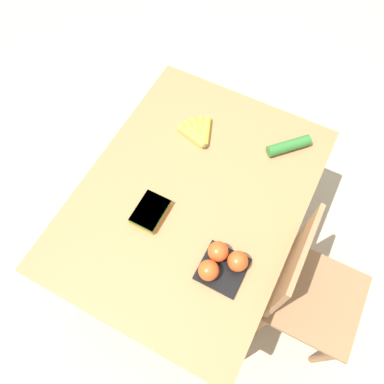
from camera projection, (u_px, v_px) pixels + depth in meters
name	position (u px, v px, depth m)	size (l,w,h in m)	color
ground_plane	(192.00, 248.00, 2.33)	(12.00, 12.00, 0.00)	#B7A88E
dining_table	(192.00, 204.00, 1.75)	(1.27, 0.96, 0.74)	#9E7044
chair	(305.00, 290.00, 1.72)	(0.42, 0.40, 0.95)	#8E6642
banana_bunch	(199.00, 133.00, 1.80)	(0.17, 0.17, 0.04)	brown
tomato_pack	(222.00, 262.00, 1.48)	(0.18, 0.18, 0.09)	black
carrot_bag	(150.00, 212.00, 1.61)	(0.16, 0.12, 0.04)	orange
cucumber_near	(289.00, 146.00, 1.76)	(0.19, 0.18, 0.05)	#2D702D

